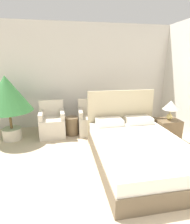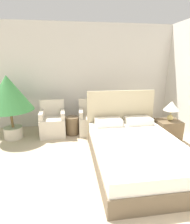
{
  "view_description": "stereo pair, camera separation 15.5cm",
  "coord_description": "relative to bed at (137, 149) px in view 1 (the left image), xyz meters",
  "views": [
    {
      "loc": [
        -0.58,
        -1.42,
        1.87
      ],
      "look_at": [
        0.16,
        2.67,
        0.67
      ],
      "focal_mm": 28.0,
      "sensor_mm": 36.0,
      "label": 1
    },
    {
      "loc": [
        -0.43,
        -1.45,
        1.87
      ],
      "look_at": [
        0.16,
        2.67,
        0.67
      ],
      "focal_mm": 28.0,
      "sensor_mm": 36.0,
      "label": 2
    }
  ],
  "objects": [
    {
      "name": "armchair_near_window_left",
      "position": [
        -1.64,
        1.59,
        0.02
      ],
      "size": [
        0.66,
        0.63,
        0.9
      ],
      "rotation": [
        0.0,
        0.0,
        0.04
      ],
      "color": "beige",
      "rests_on": "ground_plane"
    },
    {
      "name": "wall_back",
      "position": [
        -0.73,
        2.35,
        1.16
      ],
      "size": [
        10.0,
        0.06,
        2.9
      ],
      "color": "silver",
      "rests_on": "ground_plane"
    },
    {
      "name": "armchair_near_window_right",
      "position": [
        -0.64,
        1.59,
        0.02
      ],
      "size": [
        0.66,
        0.63,
        0.9
      ],
      "rotation": [
        0.0,
        0.0,
        -0.05
      ],
      "color": "beige",
      "rests_on": "ground_plane"
    },
    {
      "name": "side_table",
      "position": [
        -1.14,
        1.59,
        -0.05
      ],
      "size": [
        0.36,
        0.36,
        0.47
      ],
      "color": "brown",
      "rests_on": "ground_plane"
    },
    {
      "name": "bed",
      "position": [
        0.0,
        0.0,
        0.0
      ],
      "size": [
        1.58,
        2.23,
        1.24
      ],
      "color": "brown",
      "rests_on": "ground_plane"
    },
    {
      "name": "nightstand",
      "position": [
        1.07,
        0.73,
        -0.0
      ],
      "size": [
        0.52,
        0.44,
        0.56
      ],
      "color": "brown",
      "rests_on": "ground_plane"
    },
    {
      "name": "potted_palm",
      "position": [
        -2.62,
        1.54,
        0.81
      ],
      "size": [
        1.12,
        1.12,
        1.57
      ],
      "color": "beige",
      "rests_on": "ground_plane"
    },
    {
      "name": "table_lamp",
      "position": [
        1.09,
        0.73,
        0.6
      ],
      "size": [
        0.35,
        0.35,
        0.45
      ],
      "color": "tan",
      "rests_on": "nightstand"
    }
  ]
}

